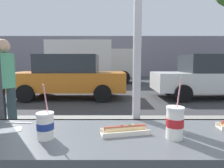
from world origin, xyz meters
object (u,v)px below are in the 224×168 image
Objects in this scene: soda_cup_right at (46,125)px; box_truck at (91,60)px; parked_car_orange at (69,76)px; parked_car_white at (210,76)px; hotdog_tray_near at (125,130)px; pedestrian at (5,82)px; soda_cup_left at (175,122)px.

box_truck reaches higher than soda_cup_right.
parked_car_white is at bearing -0.00° from parked_car_orange.
parked_car_white is at bearing 58.54° from hotdog_tray_near.
box_truck is 3.79× the size of pedestrian.
soda_cup_right is at bearing -78.00° from parked_car_orange.
box_truck reaches higher than hotdog_tray_near.
soda_cup_right is at bearing -55.58° from pedestrian.
hotdog_tray_near is 12.38m from box_truck.
soda_cup_right is 0.44m from hotdog_tray_near.
parked_car_white is at bearing 37.22° from pedestrian.
soda_cup_right is at bearing -179.51° from soda_cup_left.
parked_car_orange is at bearing 180.00° from parked_car_white.
parked_car_white is at bearing 60.55° from soda_cup_left.
soda_cup_right is at bearing -84.58° from box_truck.
pedestrian reaches higher than hotdog_tray_near.
soda_cup_left is 1.14× the size of hotdog_tray_near.
hotdog_tray_near is 7.43m from parked_car_white.
box_truck is (-1.87, 12.33, 0.51)m from soda_cup_left.
soda_cup_left is 12.48m from box_truck.
parked_car_white is (5.68, -0.00, 0.00)m from parked_car_orange.
parked_car_orange is 4.35m from pedestrian.
soda_cup_left is 0.05× the size of box_truck.
hotdog_tray_near is at bearing 166.59° from soda_cup_left.
soda_cup_right is 2.50m from pedestrian.
box_truck is (-1.17, 12.33, 0.53)m from soda_cup_right.
box_truck is (-5.48, 5.93, 0.72)m from parked_car_white.
parked_car_white reaches higher than parked_car_orange.
pedestrian is at bearing 135.79° from soda_cup_left.
soda_cup_left is at bearing -13.41° from hotdog_tray_near.
soda_cup_right is at bearing -171.01° from hotdog_tray_near.
pedestrian reaches higher than soda_cup_right.
hotdog_tray_near is at bearing -74.16° from parked_car_orange.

